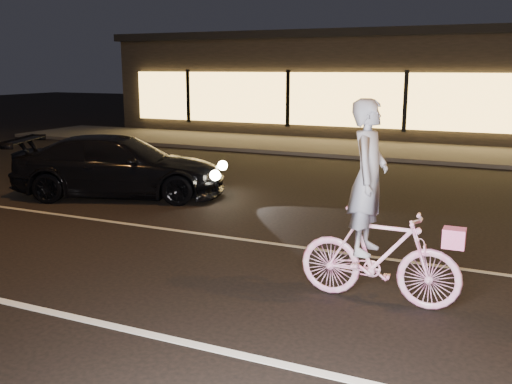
% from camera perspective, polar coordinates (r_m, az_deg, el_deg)
% --- Properties ---
extents(ground, '(90.00, 90.00, 0.00)m').
position_cam_1_polar(ground, '(7.64, -5.89, -9.06)').
color(ground, black).
rests_on(ground, ground).
extents(lane_stripe_near, '(60.00, 0.12, 0.01)m').
position_cam_1_polar(lane_stripe_near, '(6.50, -12.73, -13.26)').
color(lane_stripe_near, silver).
rests_on(lane_stripe_near, ground).
extents(lane_stripe_far, '(60.00, 0.10, 0.01)m').
position_cam_1_polar(lane_stripe_far, '(9.32, 0.32, -4.98)').
color(lane_stripe_far, gray).
rests_on(lane_stripe_far, ground).
extents(sidewalk, '(30.00, 4.00, 0.12)m').
position_cam_1_polar(sidewalk, '(19.66, 13.55, 4.04)').
color(sidewalk, '#383533').
rests_on(sidewalk, ground).
extents(storefront, '(25.40, 8.42, 4.20)m').
position_cam_1_polar(storefront, '(25.36, 16.43, 10.42)').
color(storefront, black).
rests_on(storefront, ground).
extents(cyclist, '(1.94, 0.67, 2.44)m').
position_cam_1_polar(cyclist, '(6.92, 11.92, -3.99)').
color(cyclist, '#E93D9B').
rests_on(cyclist, ground).
extents(sedan, '(4.93, 3.33, 1.33)m').
position_cam_1_polar(sedan, '(12.83, -13.43, 2.51)').
color(sedan, black).
rests_on(sedan, ground).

